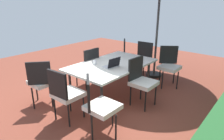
{
  "coord_description": "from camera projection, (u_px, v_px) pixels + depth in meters",
  "views": [
    {
      "loc": [
        3.16,
        2.66,
        2.07
      ],
      "look_at": [
        0.0,
        0.0,
        0.59
      ],
      "focal_mm": 31.87,
      "sensor_mm": 36.0,
      "label": 1
    }
  ],
  "objects": [
    {
      "name": "chair_east",
      "position": [
        65.0,
        92.0,
        3.42
      ],
      "size": [
        0.48,
        0.46,
        0.98
      ],
      "rotation": [
        0.0,
        0.0,
        4.78
      ],
      "color": "silver",
      "rests_on": "ground_plane"
    },
    {
      "name": "cup",
      "position": [
        95.0,
        63.0,
        4.28
      ],
      "size": [
        0.08,
        0.08,
        0.08
      ],
      "primitive_type": "cylinder",
      "color": "white",
      "rests_on": "dining_table"
    },
    {
      "name": "ground_plane",
      "position": [
        112.0,
        94.0,
        4.59
      ],
      "size": [
        10.0,
        10.0,
        0.02
      ],
      "primitive_type": "cube",
      "color": "brown"
    },
    {
      "name": "chair_west",
      "position": [
        142.0,
        59.0,
        5.34
      ],
      "size": [
        0.48,
        0.46,
        0.98
      ],
      "rotation": [
        0.0,
        0.0,
        1.64
      ],
      "color": "silver",
      "rests_on": "ground_plane"
    },
    {
      "name": "chair_south",
      "position": [
        88.0,
        65.0,
        4.81
      ],
      "size": [
        0.46,
        0.47,
        0.98
      ],
      "rotation": [
        0.0,
        0.0,
        -0.05
      ],
      "color": "silver",
      "rests_on": "ground_plane"
    },
    {
      "name": "chair_northwest",
      "position": [
        169.0,
        64.0,
        4.89
      ],
      "size": [
        0.58,
        0.58,
        0.98
      ],
      "rotation": [
        0.0,
        0.0,
        2.21
      ],
      "color": "silver",
      "rests_on": "ground_plane"
    },
    {
      "name": "chair_southwest",
      "position": [
        119.0,
        55.0,
        5.74
      ],
      "size": [
        0.58,
        0.58,
        0.98
      ],
      "rotation": [
        0.0,
        0.0,
        0.65
      ],
      "color": "silver",
      "rests_on": "ground_plane"
    },
    {
      "name": "chair_northeast",
      "position": [
        99.0,
        104.0,
        3.05
      ],
      "size": [
        0.59,
        0.59,
        0.98
      ],
      "rotation": [
        0.0,
        0.0,
        3.98
      ],
      "color": "silver",
      "rests_on": "ground_plane"
    },
    {
      "name": "laptop",
      "position": [
        112.0,
        65.0,
        4.1
      ],
      "size": [
        0.35,
        0.28,
        0.21
      ],
      "rotation": [
        0.0,
        0.0,
        -0.12
      ],
      "color": "#B7B7BC",
      "rests_on": "dining_table"
    },
    {
      "name": "chair_north",
      "position": [
        141.0,
        79.0,
        3.96
      ],
      "size": [
        0.46,
        0.47,
        0.98
      ],
      "rotation": [
        0.0,
        0.0,
        3.09
      ],
      "color": "silver",
      "rests_on": "ground_plane"
    },
    {
      "name": "dining_table",
      "position": [
        112.0,
        66.0,
        4.35
      ],
      "size": [
        1.95,
        1.2,
        0.74
      ],
      "color": "silver",
      "rests_on": "ground_plane"
    },
    {
      "name": "chair_southeast",
      "position": [
        42.0,
        80.0,
        3.93
      ],
      "size": [
        0.58,
        0.59,
        0.98
      ],
      "rotation": [
        0.0,
        0.0,
        5.57
      ],
      "color": "silver",
      "rests_on": "ground_plane"
    }
  ]
}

